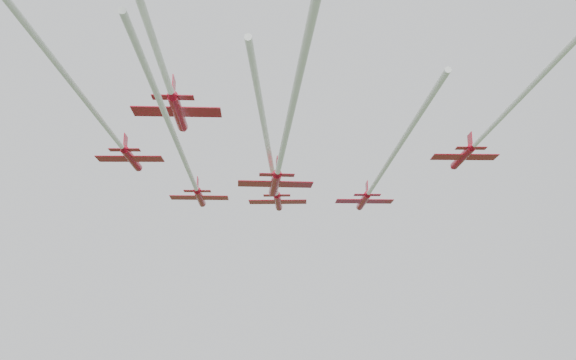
# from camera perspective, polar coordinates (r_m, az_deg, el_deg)

# --- Properties ---
(jet_lead) EXTENTS (12.56, 62.61, 2.81)m
(jet_lead) POSITION_cam_1_polar(r_m,az_deg,el_deg) (89.89, -1.32, 0.37)
(jet_lead) COLOR #B3071E
(jet_row2_left) EXTENTS (14.79, 57.90, 2.53)m
(jet_row2_left) POSITION_cam_1_polar(r_m,az_deg,el_deg) (80.41, -8.88, 0.98)
(jet_row2_left) COLOR #B3071E
(jet_row2_right) EXTENTS (13.26, 50.36, 2.51)m
(jet_row2_right) POSITION_cam_1_polar(r_m,az_deg,el_deg) (83.87, 7.93, 0.02)
(jet_row2_right) COLOR #B3071E
(jet_row3_left) EXTENTS (12.55, 54.15, 2.49)m
(jet_row3_left) POSITION_cam_1_polar(r_m,az_deg,el_deg) (71.34, -16.18, 5.00)
(jet_row3_left) COLOR #B3071E
(jet_row3_mid) EXTENTS (17.03, 56.09, 2.87)m
(jet_row3_mid) POSITION_cam_1_polar(r_m,az_deg,el_deg) (70.05, -0.55, 2.43)
(jet_row3_mid) COLOR #B3071E
(jet_row3_right) EXTENTS (13.63, 55.56, 2.51)m
(jet_row3_right) POSITION_cam_1_polar(r_m,az_deg,el_deg) (73.54, 18.29, 5.19)
(jet_row3_right) COLOR #B3071E
(jet_row4_left) EXTENTS (13.97, 50.09, 2.82)m
(jet_row4_left) POSITION_cam_1_polar(r_m,az_deg,el_deg) (59.94, -11.05, 9.71)
(jet_row4_left) COLOR #B3071E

